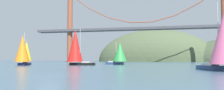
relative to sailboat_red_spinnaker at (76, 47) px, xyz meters
The scene contains 7 objects.
ground_plane 41.60m from the sailboat_red_spinnaker, 71.92° to the right, with size 360.00×360.00×0.00m, color #426075.
headland_center 97.55m from the sailboat_red_spinnaker, 79.47° to the left, with size 77.49×44.00×42.31m, color #4C5B3D.
suspension_bridge 58.56m from the sailboat_red_spinnaker, 77.06° to the left, with size 113.72×6.00×37.22m.
sailboat_red_spinnaker is the anchor object (origin of this frame).
sailboat_green_sail 14.27m from the sailboat_red_spinnaker, 39.34° to the left, with size 7.00×4.66×7.03m.
sailboat_yellow_sail 27.85m from the sailboat_red_spinnaker, 151.47° to the left, with size 6.75×6.38×9.22m.
sailboat_orange_sail 14.25m from the sailboat_red_spinnaker, 151.99° to the right, with size 4.74×7.49×9.18m.
Camera 1 is at (12.85, -24.02, 1.90)m, focal length 37.94 mm.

